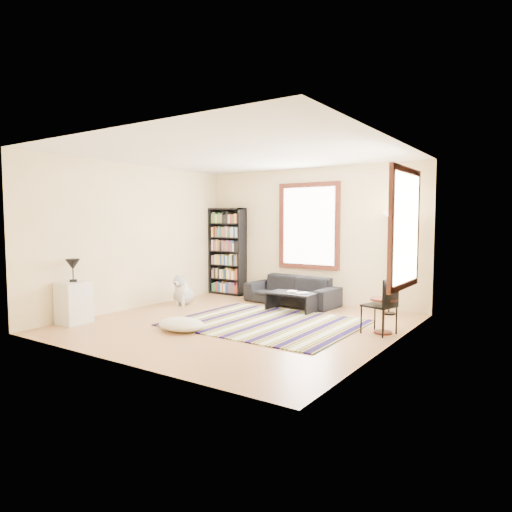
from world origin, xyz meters
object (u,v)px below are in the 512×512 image
Objects in this scene: folding_chair at (379,306)px; sofa at (292,290)px; bookshelf at (227,251)px; dog at (184,290)px; side_table at (383,316)px; floor_cushion at (181,324)px; floor_lamp at (390,264)px; white_cabinet at (74,303)px; coffee_table at (292,302)px.

sofa is at bearing 163.19° from folding_chair.
bookshelf is 1.70m from dog.
side_table is (2.36, -1.35, -0.02)m from sofa.
dog reaches higher than floor_cushion.
floor_lamp is at bearing 52.85° from floor_cushion.
sofa is 2.21m from dog.
white_cabinet is (-1.82, -0.63, 0.25)m from floor_cushion.
coffee_table is (0.37, -0.65, -0.11)m from sofa.
white_cabinet is at bearing -160.83° from floor_cushion.
sofa is 2.17× the size of coffee_table.
folding_chair reaches higher than sofa.
floor_lamp is 4.08m from dog.
bookshelf reaches higher than sofa.
side_table is at bearing -18.50° from dog.
floor_cushion is at bearing -135.33° from folding_chair.
coffee_table is 1.14× the size of floor_cushion.
sofa is 2.96m from floor_cushion.
floor_lamp is (2.30, 3.03, 0.83)m from floor_cushion.
bookshelf reaches higher than floor_lamp.
white_cabinet reaches higher than dog.
floor_cushion is 2.24m from dog.
side_table is (0.38, -1.45, -0.66)m from floor_lamp.
folding_chair reaches higher than side_table.
side_table is 5.02m from white_cabinet.
folding_chair is (1.94, -0.76, 0.25)m from coffee_table.
floor_lamp reaches higher than floor_cushion.
folding_chair is 4.95m from white_cabinet.
bookshelf is 1.08× the size of floor_lamp.
side_table reaches higher than coffee_table.
side_table is 4.17m from dog.
floor_cushion is (-0.68, -2.28, -0.08)m from coffee_table.
folding_chair is at bearing -19.34° from dog.
bookshelf is 3.67m from floor_cushion.
folding_chair is at bearing 30.18° from floor_cushion.
coffee_table is 1.93m from floor_lamp.
bookshelf is 2.56m from coffee_table.
white_cabinet is at bearing -153.73° from side_table.
coffee_table is 2.11m from side_table.
coffee_table is 2.27m from dog.
floor_lamp is at bearing 116.71° from folding_chair.
floor_cushion is at bearing 14.68° from white_cabinet.
dog is at bearing -87.64° from bookshelf.
dog reaches higher than coffee_table.
dog is (-1.49, 1.66, 0.21)m from floor_cushion.
side_table is (4.23, -1.62, -0.73)m from bookshelf.
sofa is 2.79× the size of white_cabinet.
sofa is 3.61× the size of side_table.
dog is (-4.12, 0.13, -0.12)m from folding_chair.
bookshelf is 4.54m from folding_chair.
coffee_table is at bearing 173.23° from folding_chair.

